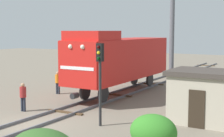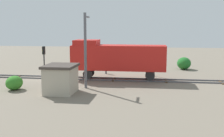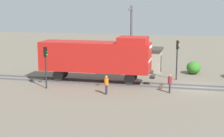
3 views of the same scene
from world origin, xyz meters
TOP-DOWN VIEW (x-y plane):
  - ground_plane at (0.00, 0.00)m, footprint 111.01×111.01m
  - railway_track at (0.00, 0.00)m, footprint 2.40×74.01m
  - locomotive at (0.00, 9.61)m, footprint 2.90×11.60m
  - traffic_signal_near at (3.20, 1.79)m, footprint 0.32×0.34m
  - traffic_signal_mid at (-3.40, 13.65)m, footprint 0.32×0.34m
  - worker_near_track at (-2.40, 2.14)m, footprint 0.38×0.38m
  - worker_by_signal at (-4.20, 7.59)m, footprint 0.38×0.38m
  - catenary_mast at (4.94, 6.97)m, footprint 1.94×0.28m
  - relay_hut at (7.50, 5.13)m, footprint 3.50×2.90m
  - bush_near at (-9.84, 18.49)m, footprint 2.49×2.04m
  - bush_back at (6.85, 0.03)m, footprint 1.96×1.61m

SIDE VIEW (x-z plane):
  - ground_plane at x=0.00m, z-range 0.00..0.00m
  - railway_track at x=0.00m, z-range -0.01..0.15m
  - bush_back at x=6.85m, z-range 0.00..1.43m
  - bush_near at x=-9.84m, z-range 0.00..1.81m
  - worker_near_track at x=-2.40m, z-range 0.15..1.85m
  - worker_by_signal at x=-4.20m, z-range 0.15..1.85m
  - relay_hut at x=7.50m, z-range 0.02..2.76m
  - traffic_signal_mid at x=-3.40m, z-range 0.78..4.75m
  - locomotive at x=0.00m, z-range 0.47..5.07m
  - traffic_signal_near at x=3.20m, z-range 0.81..4.97m
  - catenary_mast at x=4.94m, z-range 0.24..7.96m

